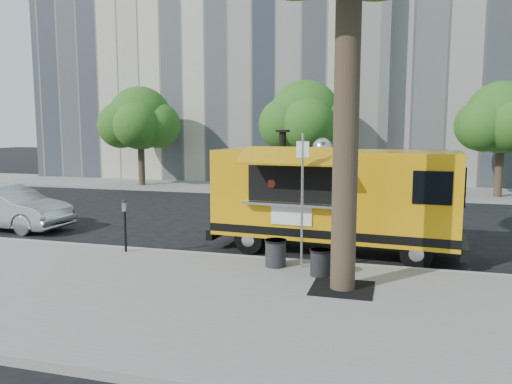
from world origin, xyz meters
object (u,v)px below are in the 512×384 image
(far_tree_b, at_px, (305,117))
(far_tree_c, at_px, (502,118))
(trash_bin_right, at_px, (321,261))
(sign_post, at_px, (302,193))
(food_truck, at_px, (333,196))
(trash_bin_left, at_px, (276,252))
(far_tree_a, at_px, (140,119))
(parking_meter, at_px, (125,219))
(sedan, at_px, (8,208))

(far_tree_b, xyz_separation_m, far_tree_c, (9.00, -0.30, -0.12))
(trash_bin_right, bearing_deg, sign_post, 135.17)
(far_tree_c, height_order, sign_post, far_tree_c)
(far_tree_c, distance_m, food_truck, 13.46)
(food_truck, height_order, trash_bin_left, food_truck)
(far_tree_a, distance_m, trash_bin_left, 18.02)
(trash_bin_left, bearing_deg, food_truck, 65.52)
(far_tree_a, distance_m, parking_meter, 15.59)
(parking_meter, bearing_deg, far_tree_c, 51.34)
(food_truck, distance_m, trash_bin_right, 2.83)
(far_tree_a, distance_m, far_tree_c, 18.00)
(far_tree_c, xyz_separation_m, trash_bin_right, (-5.94, -14.45, -3.26))
(parking_meter, bearing_deg, food_truck, 21.17)
(parking_meter, height_order, food_truck, food_truck)
(food_truck, bearing_deg, trash_bin_left, -110.05)
(far_tree_c, distance_m, sign_post, 15.48)
(sedan, distance_m, trash_bin_right, 10.95)
(far_tree_c, bearing_deg, far_tree_b, 178.09)
(far_tree_c, height_order, trash_bin_right, far_tree_c)
(far_tree_a, height_order, trash_bin_left, far_tree_a)
(trash_bin_left, bearing_deg, far_tree_c, 63.36)
(sign_post, bearing_deg, far_tree_a, 129.83)
(far_tree_b, height_order, parking_meter, far_tree_b)
(far_tree_c, bearing_deg, parking_meter, -128.66)
(far_tree_c, xyz_separation_m, sedan, (-16.52, -11.60, -3.02))
(trash_bin_left, height_order, trash_bin_right, trash_bin_left)
(far_tree_b, distance_m, sign_post, 14.61)
(food_truck, relative_size, trash_bin_right, 11.64)
(sedan, bearing_deg, trash_bin_left, -100.49)
(sedan, bearing_deg, trash_bin_right, -101.29)
(food_truck, xyz_separation_m, trash_bin_left, (-1.00, -2.19, -1.02))
(trash_bin_left, bearing_deg, far_tree_b, 97.83)
(far_tree_a, distance_m, sign_post, 18.14)
(sign_post, xyz_separation_m, sedan, (-10.07, 2.35, -1.15))
(far_tree_b, bearing_deg, parking_meter, -98.10)
(parking_meter, distance_m, sedan, 5.93)
(far_tree_a, bearing_deg, far_tree_c, 0.32)
(far_tree_a, relative_size, sign_post, 1.79)
(trash_bin_right, bearing_deg, trash_bin_left, 158.12)
(far_tree_b, relative_size, sign_post, 1.83)
(far_tree_c, distance_m, parking_meter, 17.82)
(parking_meter, bearing_deg, sign_post, -2.52)
(sign_post, relative_size, food_truck, 0.45)
(trash_bin_right, bearing_deg, sedan, 164.89)
(trash_bin_right, bearing_deg, far_tree_a, 130.03)
(far_tree_b, bearing_deg, food_truck, -76.25)
(far_tree_b, relative_size, far_tree_c, 1.06)
(sign_post, relative_size, parking_meter, 2.25)
(sign_post, distance_m, parking_meter, 4.64)
(far_tree_c, bearing_deg, food_truck, -117.03)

